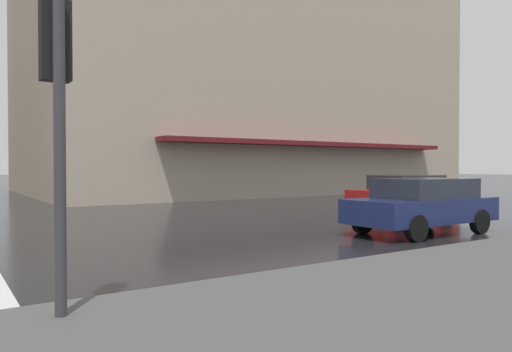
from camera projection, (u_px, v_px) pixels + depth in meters
name	position (u px, v px, depth m)	size (l,w,h in m)	color
haussmann_block_corner	(236.00, 59.00, 35.14)	(18.90, 27.89, 19.54)	tan
traffic_signal_post	(57.00, 87.00, 5.06)	(0.44, 0.30, 3.31)	#333338
car_navy	(422.00, 204.00, 12.30)	(1.85, 4.10, 1.41)	navy
car_red	(405.00, 193.00, 17.20)	(1.85, 4.10, 1.41)	maroon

